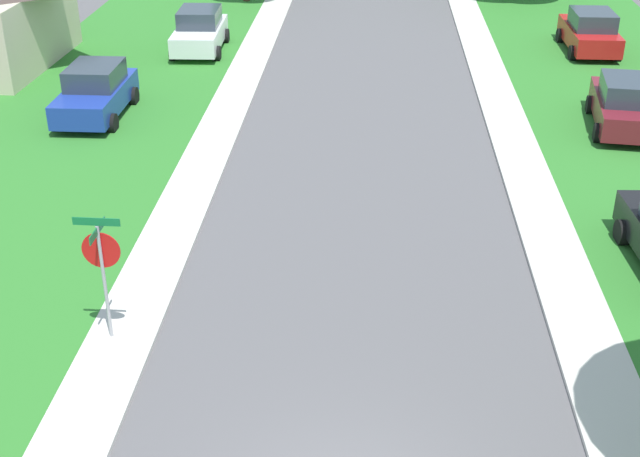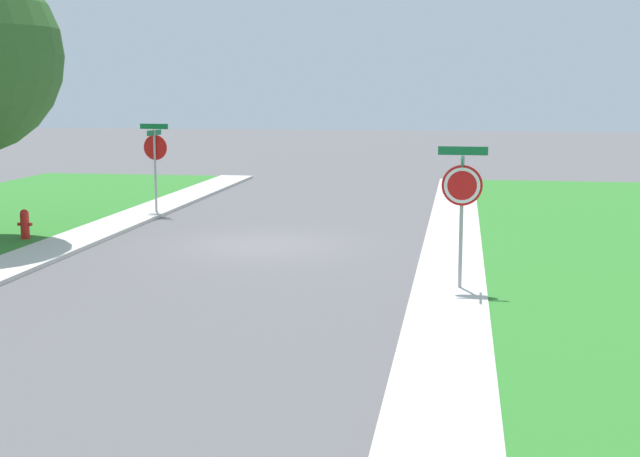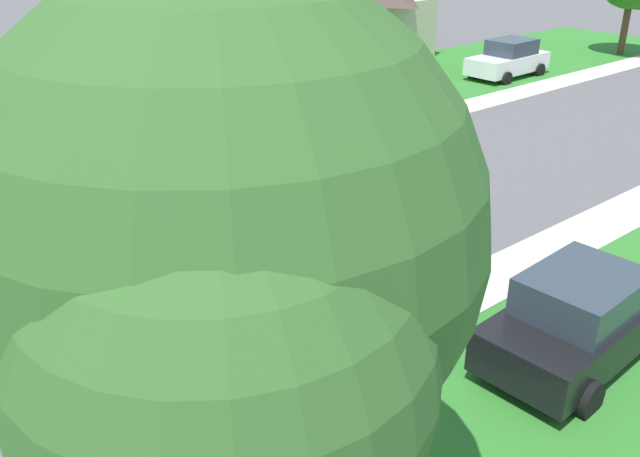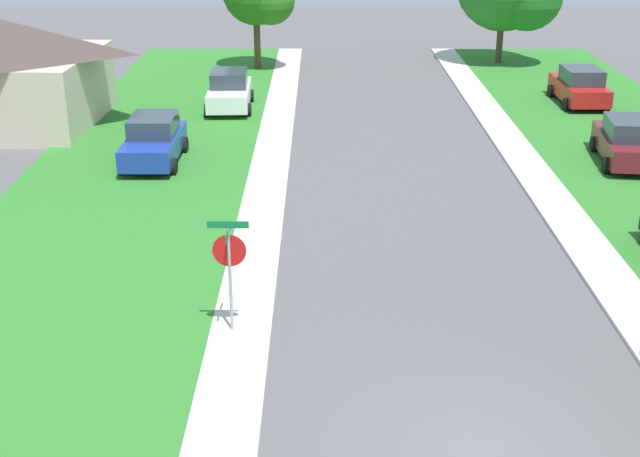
# 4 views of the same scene
# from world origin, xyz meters

# --- Properties ---
(ground_plane) EXTENTS (120.00, 120.00, 0.00)m
(ground_plane) POSITION_xyz_m (0.00, 0.00, 0.00)
(ground_plane) COLOR #565456
(sidewalk_east) EXTENTS (1.40, 56.00, 0.10)m
(sidewalk_east) POSITION_xyz_m (4.70, 12.00, 0.05)
(sidewalk_east) COLOR beige
(sidewalk_east) RESTS_ON ground
(sidewalk_west) EXTENTS (1.40, 56.00, 0.10)m
(sidewalk_west) POSITION_xyz_m (-4.70, 12.00, 0.05)
(sidewalk_west) COLOR beige
(sidewalk_west) RESTS_ON ground
(lawn_west) EXTENTS (8.00, 56.00, 0.08)m
(lawn_west) POSITION_xyz_m (-9.40, 12.00, 0.04)
(lawn_west) COLOR #2D7528
(lawn_west) RESTS_ON ground
(stop_sign_far_corner) EXTENTS (0.92, 0.92, 2.77)m
(stop_sign_far_corner) POSITION_xyz_m (-4.89, 4.46, 1.89)
(stop_sign_far_corner) COLOR #9E9EA3
(stop_sign_far_corner) RESTS_ON ground
(car_maroon_near_corner) EXTENTS (2.43, 4.49, 1.76)m
(car_maroon_near_corner) POSITION_xyz_m (8.33, 17.03, 0.87)
(car_maroon_near_corner) COLOR maroon
(car_maroon_near_corner) RESTS_ON ground
(car_white_kerbside_mid) EXTENTS (2.14, 4.36, 1.76)m
(car_white_kerbside_mid) POSITION_xyz_m (-6.97, 25.17, 0.87)
(car_white_kerbside_mid) COLOR white
(car_white_kerbside_mid) RESTS_ON ground
(car_blue_behind_trees) EXTENTS (2.04, 4.30, 1.76)m
(car_blue_behind_trees) POSITION_xyz_m (-8.96, 17.16, 0.87)
(car_blue_behind_trees) COLOR #1E389E
(car_blue_behind_trees) RESTS_ON ground
(car_red_far_down_street) EXTENTS (2.05, 4.31, 1.76)m
(car_red_far_down_street) POSITION_xyz_m (9.13, 26.05, 0.87)
(car_red_far_down_street) COLOR red
(car_red_far_down_street) RESTS_ON ground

